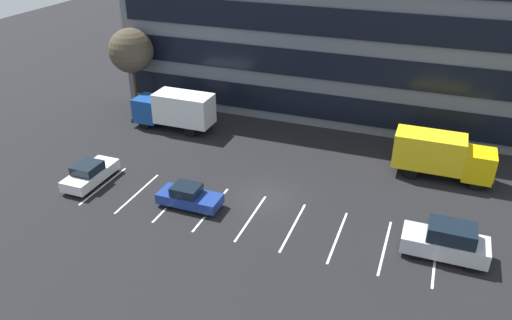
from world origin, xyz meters
name	(u,v)px	position (x,y,z in m)	size (l,w,h in m)	color
ground_plane	(265,197)	(0.00, 0.00, 0.00)	(120.00, 120.00, 0.00)	black
office_building	(334,11)	(0.00, 17.95, 9.00)	(37.84, 10.75, 18.00)	slate
lot_markings	(251,218)	(0.00, -2.58, 0.00)	(22.54, 5.40, 0.01)	silver
box_truck_yellow_all	(442,155)	(10.81, 7.11, 1.83)	(7.00, 2.32, 3.24)	yellow
box_truck_blue	(175,109)	(-11.12, 7.87, 1.88)	(7.19, 2.38, 3.33)	#194799
suv_silver	(447,241)	(11.63, -2.22, 1.03)	(4.69, 1.99, 2.12)	silver
sedan_navy	(189,197)	(-4.29, -2.73, 0.71)	(4.18, 1.75, 1.50)	navy
sedan_white	(90,173)	(-12.24, -2.53, 0.75)	(1.86, 4.44, 1.59)	white
bare_tree	(131,51)	(-17.00, 10.89, 5.58)	(4.07, 4.07, 7.63)	#473323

